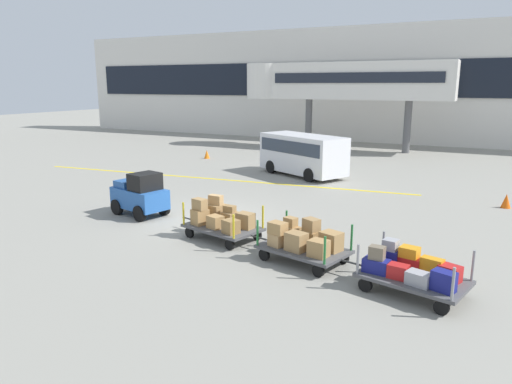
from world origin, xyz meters
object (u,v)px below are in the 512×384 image
object	(u,v)px
baggage_cart_lead	(221,220)
safety_cone_near	(207,154)
baggage_cart_middle	(304,241)
baggage_tug	(140,195)
baggage_cart_tail	(411,271)
safety_cone_far	(506,201)
shuttle_van	(303,152)

from	to	relation	value
baggage_cart_lead	safety_cone_near	size ratio (longest dim) A/B	5.61
baggage_cart_lead	baggage_cart_middle	xyz separation A→B (m)	(2.99, -0.75, -0.00)
baggage_tug	baggage_cart_tail	size ratio (longest dim) A/B	0.75
baggage_cart_tail	safety_cone_far	size ratio (longest dim) A/B	5.61
baggage_cart_tail	safety_cone_far	world-z (taller)	baggage_cart_tail
baggage_tug	safety_cone_near	world-z (taller)	baggage_tug
baggage_tug	safety_cone_far	distance (m)	13.82
shuttle_van	safety_cone_far	xyz separation A→B (m)	(9.41, -2.73, -0.96)
baggage_cart_tail	safety_cone_far	distance (m)	9.72
safety_cone_far	shuttle_van	bearing A→B (deg)	163.79
safety_cone_near	safety_cone_far	xyz separation A→B (m)	(16.95, -5.39, 0.00)
baggage_tug	shuttle_van	bearing A→B (deg)	75.88
baggage_tug	baggage_cart_lead	world-z (taller)	baggage_tug
safety_cone_near	safety_cone_far	world-z (taller)	same
baggage_cart_middle	shuttle_van	world-z (taller)	shuttle_van
shuttle_van	safety_cone_far	bearing A→B (deg)	-16.21
baggage_cart_tail	safety_cone_near	world-z (taller)	baggage_cart_tail
shuttle_van	safety_cone_far	distance (m)	9.84
safety_cone_near	baggage_cart_tail	bearing A→B (deg)	-45.00
baggage_cart_lead	safety_cone_far	xyz separation A→B (m)	(7.92, 8.02, -0.29)
baggage_tug	shuttle_van	size ratio (longest dim) A/B	0.45
baggage_cart_tail	safety_cone_near	bearing A→B (deg)	135.00
safety_cone_far	safety_cone_near	bearing A→B (deg)	162.36
baggage_cart_lead	shuttle_van	size ratio (longest dim) A/B	0.60
safety_cone_near	shuttle_van	bearing A→B (deg)	-19.39
baggage_cart_middle	baggage_tug	bearing A→B (deg)	166.16
baggage_tug	safety_cone_near	size ratio (longest dim) A/B	4.19
safety_cone_far	baggage_cart_middle	bearing A→B (deg)	-119.31
baggage_cart_lead	safety_cone_far	size ratio (longest dim) A/B	5.61
baggage_cart_middle	baggage_cart_lead	bearing A→B (deg)	165.91
baggage_cart_middle	safety_cone_far	size ratio (longest dim) A/B	5.61
baggage_cart_middle	safety_cone_near	distance (m)	18.58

